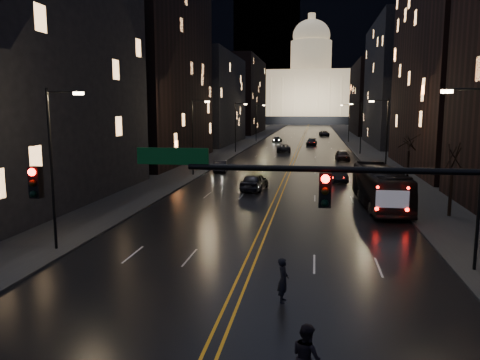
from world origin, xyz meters
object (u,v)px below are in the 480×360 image
at_px(oncoming_car_a, 254,182).
at_px(oncoming_car_b, 221,166).
at_px(receding_car_a, 337,175).
at_px(pedestrian_a, 283,280).
at_px(traffic_signal, 412,210).
at_px(bus, 380,187).
at_px(pedestrian_b, 306,356).

xyz_separation_m(oncoming_car_a, oncoming_car_b, (-5.94, 12.69, -0.12)).
distance_m(oncoming_car_a, receding_car_a, 10.62).
relative_size(oncoming_car_a, pedestrian_a, 2.67).
bearing_deg(traffic_signal, bus, 84.12).
bearing_deg(traffic_signal, oncoming_car_b, 108.08).
relative_size(traffic_signal, bus, 1.46).
height_order(oncoming_car_a, receding_car_a, oncoming_car_a).
height_order(traffic_signal, bus, traffic_signal).
bearing_deg(oncoming_car_a, traffic_signal, 111.60).
bearing_deg(pedestrian_b, traffic_signal, -108.06).
relative_size(bus, pedestrian_b, 6.07).
bearing_deg(bus, receding_car_a, 98.66).
bearing_deg(oncoming_car_b, oncoming_car_a, 108.49).
height_order(traffic_signal, pedestrian_a, traffic_signal).
height_order(bus, pedestrian_b, bus).
height_order(traffic_signal, pedestrian_b, traffic_signal).
xyz_separation_m(oncoming_car_a, receding_car_a, (8.26, 6.67, -0.09)).
bearing_deg(oncoming_car_a, oncoming_car_b, -58.41).
height_order(bus, oncoming_car_a, bus).
xyz_separation_m(oncoming_car_b, receding_car_a, (14.20, -6.02, 0.03)).
relative_size(bus, receding_car_a, 2.55).
relative_size(bus, oncoming_car_a, 2.36).
bearing_deg(pedestrian_a, receding_car_a, -3.44).
bearing_deg(oncoming_car_b, bus, 125.31).
xyz_separation_m(traffic_signal, pedestrian_b, (-2.82, -0.93, -4.13)).
distance_m(traffic_signal, oncoming_car_b, 46.62).
bearing_deg(pedestrian_b, receding_car_a, -40.21).
height_order(traffic_signal, oncoming_car_b, traffic_signal).
height_order(bus, oncoming_car_b, bus).
xyz_separation_m(traffic_signal, bus, (2.59, 25.17, -3.46)).
bearing_deg(pedestrian_a, oncoming_car_b, 17.95).
distance_m(oncoming_car_a, oncoming_car_b, 14.01).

